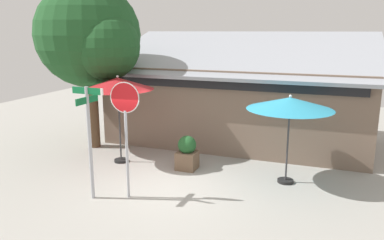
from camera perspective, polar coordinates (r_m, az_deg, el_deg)
ground_plane at (r=10.41m, az=-3.31°, el=-10.24°), size 28.00×28.00×0.10m
cafe_building at (r=14.41m, az=7.01°, el=2.86°), size 9.64×4.79×4.05m
street_sign_post at (r=9.50m, az=-15.11°, el=-1.69°), size 0.87×0.81×2.81m
stop_sign at (r=9.28m, az=-9.91°, el=0.15°), size 0.75×0.08×2.92m
patio_umbrella_crimson_left at (r=11.89m, az=-11.04°, el=5.26°), size 2.20×2.20×2.77m
patio_umbrella_teal_center at (r=10.37m, az=14.45°, el=2.31°), size 2.29×2.29×2.45m
shade_tree at (r=13.49m, az=-14.81°, el=11.83°), size 3.83×3.54×5.71m
sidewalk_planter at (r=11.49m, az=-0.74°, el=-4.95°), size 0.59×0.59×1.04m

